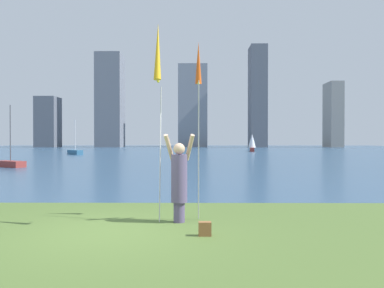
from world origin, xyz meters
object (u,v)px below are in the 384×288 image
at_px(sailboat_1, 75,152).
at_px(sailboat_3, 10,163).
at_px(kite_flag_left, 158,57).
at_px(kite_flag_right, 198,69).
at_px(sailboat_5, 252,142).
at_px(bag, 205,229).
at_px(person, 179,179).

bearing_deg(sailboat_1, sailboat_3, -83.09).
height_order(kite_flag_left, sailboat_3, kite_flag_left).
relative_size(kite_flag_right, sailboat_5, 0.92).
bearing_deg(bag, person, 114.13).
bearing_deg(sailboat_3, sailboat_5, 58.12).
relative_size(kite_flag_left, sailboat_3, 1.04).
height_order(sailboat_1, sailboat_5, sailboat_5).
relative_size(person, kite_flag_right, 0.48).
height_order(person, sailboat_5, sailboat_5).
relative_size(sailboat_3, sailboat_5, 0.93).
bearing_deg(sailboat_5, kite_flag_left, -100.72).
bearing_deg(bag, sailboat_3, 124.81).
height_order(bag, sailboat_5, sailboat_5).
bearing_deg(person, bag, -55.62).
distance_m(kite_flag_left, sailboat_5, 53.88).
xyz_separation_m(person, kite_flag_left, (-0.44, -0.41, 2.69)).
xyz_separation_m(bag, sailboat_5, (9.02, 53.72, 1.35)).
relative_size(bag, sailboat_3, 0.06).
xyz_separation_m(sailboat_1, sailboat_5, (24.65, 12.50, 1.16)).
xyz_separation_m(kite_flag_left, sailboat_5, (10.01, 52.90, -2.19)).
xyz_separation_m(kite_flag_right, sailboat_1, (-15.52, 39.45, -3.26)).
bearing_deg(sailboat_3, bag, -55.19).
height_order(kite_flag_left, bag, kite_flag_left).
relative_size(kite_flag_right, bag, 15.45).
distance_m(kite_flag_right, sailboat_1, 42.52).
bearing_deg(kite_flag_right, bag, -86.43).
distance_m(bag, sailboat_3, 22.56).
xyz_separation_m(bag, sailboat_3, (-12.88, 18.52, 0.12)).
bearing_deg(person, kite_flag_left, -126.88).
bearing_deg(kite_flag_left, person, 42.86).
distance_m(kite_flag_right, sailboat_3, 21.33).
xyz_separation_m(kite_flag_right, sailboat_3, (-12.77, 16.76, -3.32)).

